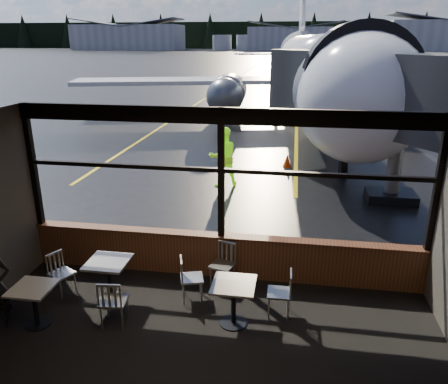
% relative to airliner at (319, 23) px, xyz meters
% --- Properties ---
extents(ground_plane, '(520.00, 520.00, 0.00)m').
position_rel_airliner_xyz_m(ground_plane, '(-2.45, 100.47, -5.52)').
color(ground_plane, black).
rests_on(ground_plane, ground).
extents(carpet_floor, '(8.00, 6.00, 0.01)m').
position_rel_airliner_xyz_m(carpet_floor, '(-2.45, -22.53, -5.51)').
color(carpet_floor, black).
rests_on(carpet_floor, ground).
extents(ceiling, '(8.00, 6.00, 0.04)m').
position_rel_airliner_xyz_m(ceiling, '(-2.45, -22.53, -2.02)').
color(ceiling, '#38332D').
rests_on(ceiling, ground).
extents(window_sill, '(8.00, 0.28, 0.90)m').
position_rel_airliner_xyz_m(window_sill, '(-2.45, -19.53, -5.07)').
color(window_sill, '#5D301C').
rests_on(window_sill, ground).
extents(window_header, '(8.00, 0.18, 0.30)m').
position_rel_airliner_xyz_m(window_header, '(-2.45, -19.53, -2.17)').
color(window_header, black).
rests_on(window_header, ground).
extents(mullion_left, '(0.12, 0.12, 2.60)m').
position_rel_airliner_xyz_m(mullion_left, '(-6.40, -19.53, -3.32)').
color(mullion_left, black).
rests_on(mullion_left, ground).
extents(mullion_centre, '(0.12, 0.12, 2.60)m').
position_rel_airliner_xyz_m(mullion_centre, '(-2.45, -19.53, -3.32)').
color(mullion_centre, black).
rests_on(mullion_centre, ground).
extents(mullion_right, '(0.12, 0.12, 2.60)m').
position_rel_airliner_xyz_m(mullion_right, '(1.50, -19.53, -3.32)').
color(mullion_right, black).
rests_on(mullion_right, ground).
extents(window_transom, '(8.00, 0.10, 0.08)m').
position_rel_airliner_xyz_m(window_transom, '(-2.45, -19.53, -3.22)').
color(window_transom, black).
rests_on(window_transom, ground).
extents(airliner, '(32.16, 37.83, 11.05)m').
position_rel_airliner_xyz_m(airliner, '(0.00, 0.00, 0.00)').
color(airliner, white).
rests_on(airliner, ground_plane).
extents(jet_bridge, '(8.65, 10.57, 4.61)m').
position_rel_airliner_xyz_m(jet_bridge, '(1.15, -14.03, -3.22)').
color(jet_bridge, '#27272A').
rests_on(jet_bridge, ground_plane).
extents(cafe_table_near, '(0.73, 0.73, 0.80)m').
position_rel_airliner_xyz_m(cafe_table_near, '(-1.98, -21.12, -5.12)').
color(cafe_table_near, '#9D9890').
rests_on(cafe_table_near, carpet_floor).
extents(cafe_table_mid, '(0.75, 0.75, 0.82)m').
position_rel_airliner_xyz_m(cafe_table_mid, '(-4.37, -20.75, -5.11)').
color(cafe_table_mid, gray).
rests_on(cafe_table_mid, carpet_floor).
extents(cafe_table_left, '(0.68, 0.68, 0.75)m').
position_rel_airliner_xyz_m(cafe_table_left, '(-5.33, -21.68, -5.15)').
color(cafe_table_left, '#A19C94').
rests_on(cafe_table_left, carpet_floor).
extents(chair_near_e, '(0.48, 0.48, 0.87)m').
position_rel_airliner_xyz_m(chair_near_e, '(-1.22, -20.72, -5.09)').
color(chair_near_e, '#A9A499').
rests_on(chair_near_e, carpet_floor).
extents(chair_near_w, '(0.59, 0.59, 0.87)m').
position_rel_airliner_xyz_m(chair_near_w, '(-2.86, -20.47, -5.09)').
color(chair_near_w, '#BBB6A9').
rests_on(chair_near_w, carpet_floor).
extents(chair_near_n, '(0.61, 0.61, 0.90)m').
position_rel_airliner_xyz_m(chair_near_n, '(-2.36, -19.93, -5.07)').
color(chair_near_n, '#A9A398').
rests_on(chair_near_n, carpet_floor).
extents(chair_mid_s, '(0.56, 0.56, 0.92)m').
position_rel_airliner_xyz_m(chair_mid_s, '(-4.00, -21.45, -5.06)').
color(chair_mid_s, '#ACA89B').
rests_on(chair_mid_s, carpet_floor).
extents(chair_mid_w, '(0.61, 0.61, 0.83)m').
position_rel_airliner_xyz_m(chair_mid_w, '(-5.38, -20.68, -5.11)').
color(chair_mid_w, beige).
rests_on(chair_mid_w, carpet_floor).
extents(ground_crew, '(1.18, 1.06, 1.98)m').
position_rel_airliner_xyz_m(ground_crew, '(-3.38, -13.63, -4.53)').
color(ground_crew, '#BFF219').
rests_on(ground_crew, ground_plane).
extents(cone_nose, '(0.35, 0.35, 0.48)m').
position_rel_airliner_xyz_m(cone_nose, '(-1.29, -11.05, -5.28)').
color(cone_nose, '#FF6108').
rests_on(cone_nose, ground_plane).
extents(hangar_left, '(45.00, 18.00, 11.00)m').
position_rel_airliner_xyz_m(hangar_left, '(-72.45, 160.47, -0.02)').
color(hangar_left, silver).
rests_on(hangar_left, ground_plane).
extents(hangar_mid, '(38.00, 15.00, 10.00)m').
position_rel_airliner_xyz_m(hangar_mid, '(-2.45, 165.47, -0.52)').
color(hangar_mid, silver).
rests_on(hangar_mid, ground_plane).
extents(fuel_tank_a, '(8.00, 8.00, 6.00)m').
position_rel_airliner_xyz_m(fuel_tank_a, '(-32.45, 162.47, -2.52)').
color(fuel_tank_a, silver).
rests_on(fuel_tank_a, ground_plane).
extents(fuel_tank_b, '(8.00, 8.00, 6.00)m').
position_rel_airliner_xyz_m(fuel_tank_b, '(-22.45, 162.47, -2.52)').
color(fuel_tank_b, silver).
rests_on(fuel_tank_b, ground_plane).
extents(fuel_tank_c, '(8.00, 8.00, 6.00)m').
position_rel_airliner_xyz_m(fuel_tank_c, '(-12.45, 162.47, -2.52)').
color(fuel_tank_c, silver).
rests_on(fuel_tank_c, ground_plane).
extents(treeline, '(360.00, 3.00, 12.00)m').
position_rel_airliner_xyz_m(treeline, '(-2.45, 190.47, 0.48)').
color(treeline, black).
rests_on(treeline, ground_plane).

